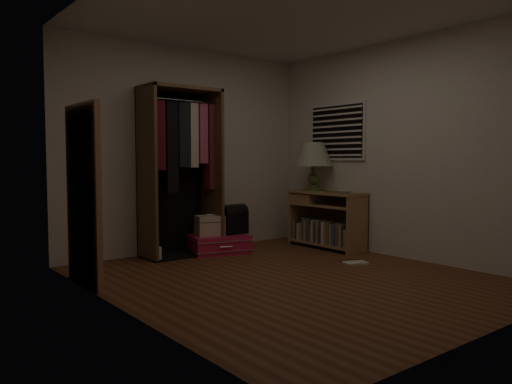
% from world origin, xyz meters
% --- Properties ---
extents(ground, '(4.00, 4.00, 0.00)m').
position_xyz_m(ground, '(0.00, 0.00, 0.00)').
color(ground, '#593019').
rests_on(ground, ground).
extents(room_walls, '(3.52, 4.02, 2.60)m').
position_xyz_m(room_walls, '(0.08, 0.04, 1.50)').
color(room_walls, beige).
rests_on(room_walls, ground).
extents(console_bookshelf, '(0.42, 1.12, 0.75)m').
position_xyz_m(console_bookshelf, '(1.53, 1.05, 0.39)').
color(console_bookshelf, '#9D774C').
rests_on(console_bookshelf, ground).
extents(open_wardrobe, '(0.95, 0.50, 2.05)m').
position_xyz_m(open_wardrobe, '(-0.23, 1.77, 1.21)').
color(open_wardrobe, brown).
rests_on(open_wardrobe, ground).
extents(floor_mirror, '(0.06, 0.80, 1.70)m').
position_xyz_m(floor_mirror, '(-1.70, 1.00, 0.85)').
color(floor_mirror, '#9F714D').
rests_on(floor_mirror, ground).
extents(pink_suitcase, '(0.84, 0.69, 0.22)m').
position_xyz_m(pink_suitcase, '(0.21, 1.60, 0.11)').
color(pink_suitcase, '#C51848').
rests_on(pink_suitcase, ground).
extents(train_case, '(0.42, 0.34, 0.27)m').
position_xyz_m(train_case, '(0.12, 1.66, 0.35)').
color(train_case, '#C6B697').
rests_on(train_case, pink_suitcase).
extents(black_bag, '(0.36, 0.24, 0.38)m').
position_xyz_m(black_bag, '(0.42, 1.58, 0.42)').
color(black_bag, black).
rests_on(black_bag, pink_suitcase).
extents(table_lamp, '(0.55, 0.55, 0.66)m').
position_xyz_m(table_lamp, '(1.54, 1.25, 1.24)').
color(table_lamp, '#465A2B').
rests_on(table_lamp, console_bookshelf).
extents(brass_tray, '(0.25, 0.25, 0.01)m').
position_xyz_m(brass_tray, '(1.54, 0.89, 0.76)').
color(brass_tray, '#A48A3F').
rests_on(brass_tray, console_bookshelf).
extents(ceramic_bowl, '(0.19, 0.19, 0.04)m').
position_xyz_m(ceramic_bowl, '(1.49, 0.64, 0.77)').
color(ceramic_bowl, '#B0D3B1').
rests_on(ceramic_bowl, console_bookshelf).
extents(white_jug, '(0.13, 0.13, 0.20)m').
position_xyz_m(white_jug, '(-0.66, 1.60, 0.08)').
color(white_jug, white).
rests_on(white_jug, ground).
extents(floor_book, '(0.32, 0.29, 0.02)m').
position_xyz_m(floor_book, '(1.05, 0.09, 0.01)').
color(floor_book, beige).
rests_on(floor_book, ground).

